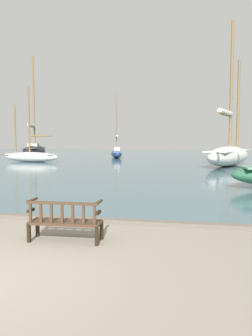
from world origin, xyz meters
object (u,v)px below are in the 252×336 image
object	(u,v)px
sailboat_mid_port	(34,149)
sailboat_nearest_port	(31,156)
sailboat_far_starboard	(229,154)
park_bench	(65,220)
sailboat_distant_harbor	(117,153)

from	to	relation	value
sailboat_mid_port	sailboat_nearest_port	distance (m)	11.49
sailboat_nearest_port	sailboat_mid_port	bearing A→B (deg)	114.94
sailboat_far_starboard	sailboat_nearest_port	bearing A→B (deg)	175.37
sailboat_nearest_port	park_bench	bearing A→B (deg)	-61.21
sailboat_mid_port	sailboat_distant_harbor	world-z (taller)	sailboat_mid_port
sailboat_mid_port	sailboat_distant_harbor	distance (m)	11.75
sailboat_far_starboard	sailboat_mid_port	bearing A→B (deg)	153.99
sailboat_far_starboard	park_bench	bearing A→B (deg)	-104.47
park_bench	sailboat_nearest_port	xyz separation A→B (m)	(-13.75, 25.03, 0.25)
sailboat_mid_port	sailboat_nearest_port	xyz separation A→B (m)	(4.84, -10.42, -0.39)
sailboat_far_starboard	sailboat_nearest_port	distance (m)	19.87
park_bench	sailboat_nearest_port	size ratio (longest dim) A/B	0.21
sailboat_nearest_port	sailboat_distant_harbor	size ratio (longest dim) A/B	0.95
sailboat_mid_port	sailboat_far_starboard	size ratio (longest dim) A/B	1.10
sailboat_mid_port	sailboat_distant_harbor	xyz separation A→B (m)	(11.74, -0.15, -0.38)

